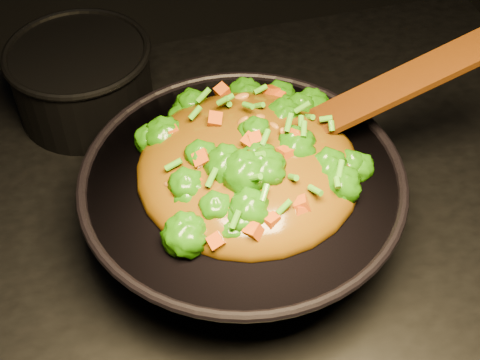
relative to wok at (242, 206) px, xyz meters
name	(u,v)px	position (x,y,z in m)	size (l,w,h in m)	color
wok	(242,206)	(0.00, 0.00, 0.00)	(0.36, 0.36, 0.10)	black
stir_fry	(249,144)	(0.01, 0.01, 0.09)	(0.25, 0.25, 0.09)	#1D5906
spatula	(366,101)	(0.15, 0.03, 0.10)	(0.30, 0.05, 0.01)	#381007
back_pot	(83,81)	(-0.15, 0.28, 0.00)	(0.19, 0.19, 0.11)	black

